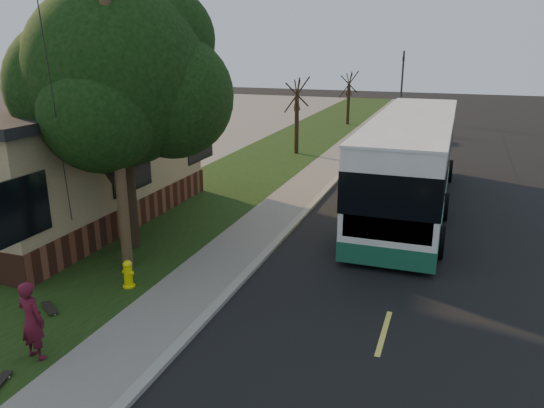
{
  "coord_description": "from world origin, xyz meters",
  "views": [
    {
      "loc": [
        5.11,
        -10.64,
        6.2
      ],
      "look_at": [
        0.03,
        3.78,
        1.5
      ],
      "focal_mm": 35.0,
      "sensor_mm": 36.0,
      "label": 1
    }
  ],
  "objects_px": {
    "bare_tree_far": "(348,99)",
    "skateboard_spare": "(49,308)",
    "bare_tree_near": "(297,117)",
    "distant_car": "(400,127)",
    "fire_hydrant": "(128,274)",
    "leafy_tree": "(121,79)",
    "transit_bus": "(411,160)",
    "dumpster": "(65,186)",
    "traffic_signal": "(402,81)",
    "skateboarder": "(32,320)",
    "utility_pole": "(114,105)"
  },
  "relations": [
    {
      "from": "transit_bus",
      "to": "bare_tree_near",
      "type": "bearing_deg",
      "value": 130.26
    },
    {
      "from": "dumpster",
      "to": "skateboarder",
      "type": "bearing_deg",
      "value": -52.95
    },
    {
      "from": "bare_tree_near",
      "to": "traffic_signal",
      "type": "bearing_deg",
      "value": 75.96
    },
    {
      "from": "bare_tree_far",
      "to": "distant_car",
      "type": "bearing_deg",
      "value": -48.41
    },
    {
      "from": "bare_tree_far",
      "to": "skateboard_spare",
      "type": "relative_size",
      "value": 5.39
    },
    {
      "from": "utility_pole",
      "to": "leafy_tree",
      "type": "bearing_deg",
      "value": 117.6
    },
    {
      "from": "leafy_tree",
      "to": "dumpster",
      "type": "distance_m",
      "value": 7.68
    },
    {
      "from": "dumpster",
      "to": "bare_tree_far",
      "type": "bearing_deg",
      "value": 74.93
    },
    {
      "from": "distant_car",
      "to": "bare_tree_near",
      "type": "bearing_deg",
      "value": -123.92
    },
    {
      "from": "leafy_tree",
      "to": "traffic_signal",
      "type": "xyz_separation_m",
      "value": [
        4.67,
        31.35,
        -2.0
      ]
    },
    {
      "from": "leafy_tree",
      "to": "transit_bus",
      "type": "distance_m",
      "value": 10.94
    },
    {
      "from": "transit_bus",
      "to": "skateboarder",
      "type": "bearing_deg",
      "value": -114.85
    },
    {
      "from": "utility_pole",
      "to": "skateboarder",
      "type": "height_order",
      "value": "utility_pole"
    },
    {
      "from": "traffic_signal",
      "to": "skateboarder",
      "type": "bearing_deg",
      "value": -94.59
    },
    {
      "from": "bare_tree_near",
      "to": "skateboarder",
      "type": "distance_m",
      "value": 21.45
    },
    {
      "from": "traffic_signal",
      "to": "distant_car",
      "type": "height_order",
      "value": "traffic_signal"
    },
    {
      "from": "utility_pole",
      "to": "distant_car",
      "type": "distance_m",
      "value": 24.71
    },
    {
      "from": "skateboarder",
      "to": "dumpster",
      "type": "xyz_separation_m",
      "value": [
        -6.99,
        9.27,
        -0.24
      ]
    },
    {
      "from": "bare_tree_far",
      "to": "skateboard_spare",
      "type": "height_order",
      "value": "bare_tree_far"
    },
    {
      "from": "fire_hydrant",
      "to": "bare_tree_near",
      "type": "relative_size",
      "value": 0.17
    },
    {
      "from": "distant_car",
      "to": "skateboarder",
      "type": "bearing_deg",
      "value": -96.14
    },
    {
      "from": "transit_bus",
      "to": "skateboard_spare",
      "type": "relative_size",
      "value": 17.54
    },
    {
      "from": "fire_hydrant",
      "to": "leafy_tree",
      "type": "xyz_separation_m",
      "value": [
        -1.57,
        2.65,
        4.73
      ]
    },
    {
      "from": "bare_tree_far",
      "to": "skateboard_spare",
      "type": "xyz_separation_m",
      "value": [
        -0.66,
        -31.72,
        -1.88
      ]
    },
    {
      "from": "bare_tree_near",
      "to": "skateboard_spare",
      "type": "distance_m",
      "value": 19.82
    },
    {
      "from": "traffic_signal",
      "to": "dumpster",
      "type": "distance_m",
      "value": 29.96
    },
    {
      "from": "bare_tree_far",
      "to": "dumpster",
      "type": "xyz_separation_m",
      "value": [
        -6.49,
        -24.13,
        -1.33
      ]
    },
    {
      "from": "transit_bus",
      "to": "dumpster",
      "type": "height_order",
      "value": "transit_bus"
    },
    {
      "from": "utility_pole",
      "to": "bare_tree_near",
      "type": "bearing_deg",
      "value": 90.66
    },
    {
      "from": "fire_hydrant",
      "to": "traffic_signal",
      "type": "height_order",
      "value": "traffic_signal"
    },
    {
      "from": "bare_tree_far",
      "to": "skateboarder",
      "type": "height_order",
      "value": "bare_tree_far"
    },
    {
      "from": "fire_hydrant",
      "to": "distant_car",
      "type": "xyz_separation_m",
      "value": [
        4.1,
        24.93,
        0.37
      ]
    },
    {
      "from": "traffic_signal",
      "to": "transit_bus",
      "type": "relative_size",
      "value": 0.42
    },
    {
      "from": "bare_tree_far",
      "to": "leafy_tree",
      "type": "bearing_deg",
      "value": -92.45
    },
    {
      "from": "bare_tree_near",
      "to": "dumpster",
      "type": "relative_size",
      "value": 2.88
    },
    {
      "from": "dumpster",
      "to": "fire_hydrant",
      "type": "bearing_deg",
      "value": -40.42
    },
    {
      "from": "bare_tree_far",
      "to": "distant_car",
      "type": "relative_size",
      "value": 0.86
    },
    {
      "from": "leafy_tree",
      "to": "skateboarder",
      "type": "relative_size",
      "value": 4.66
    },
    {
      "from": "leafy_tree",
      "to": "skateboarder",
      "type": "height_order",
      "value": "leafy_tree"
    },
    {
      "from": "distant_car",
      "to": "bare_tree_far",
      "type": "bearing_deg",
      "value": 133.48
    },
    {
      "from": "skateboarder",
      "to": "distant_car",
      "type": "bearing_deg",
      "value": -89.46
    },
    {
      "from": "traffic_signal",
      "to": "skateboard_spare",
      "type": "distance_m",
      "value": 36.09
    },
    {
      "from": "transit_bus",
      "to": "skateboarder",
      "type": "relative_size",
      "value": 7.83
    },
    {
      "from": "fire_hydrant",
      "to": "dumpster",
      "type": "xyz_separation_m",
      "value": [
        -6.89,
        5.87,
        0.24
      ]
    },
    {
      "from": "fire_hydrant",
      "to": "dumpster",
      "type": "relative_size",
      "value": 0.5
    },
    {
      "from": "fire_hydrant",
      "to": "transit_bus",
      "type": "xyz_separation_m",
      "value": [
        6.15,
        9.67,
        1.46
      ]
    },
    {
      "from": "fire_hydrant",
      "to": "skateboard_spare",
      "type": "bearing_deg",
      "value": -121.66
    },
    {
      "from": "skateboard_spare",
      "to": "distant_car",
      "type": "xyz_separation_m",
      "value": [
        5.16,
        26.65,
        0.67
      ]
    },
    {
      "from": "skateboard_spare",
      "to": "distant_car",
      "type": "height_order",
      "value": "distant_car"
    },
    {
      "from": "transit_bus",
      "to": "dumpster",
      "type": "xyz_separation_m",
      "value": [
        -13.05,
        -3.8,
        -1.22
      ]
    }
  ]
}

